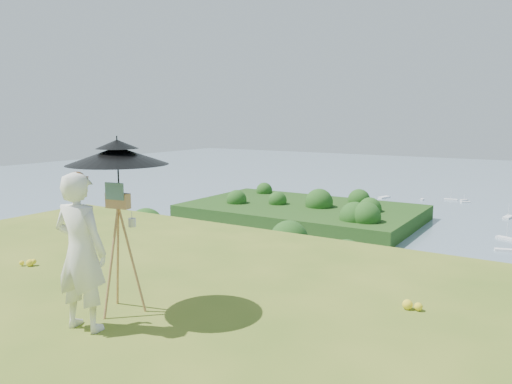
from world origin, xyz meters
The scene contains 9 objects.
shoreline_tier centered at (0.00, 75.00, -36.00)m, with size 170.00×28.00×8.00m, color slate.
peninsula centered at (-75.00, 155.00, -29.00)m, with size 90.00×60.00×12.00m, color #163B10, non-canonical shape.
slope_trees centered at (0.00, 35.00, -15.00)m, with size 110.00×50.00×6.00m, color #164815, non-canonical shape.
moored_boats centered at (-12.50, 161.00, -33.65)m, with size 140.00×140.00×0.70m, color white, non-canonical shape.
wildflowers centered at (0.00, 0.25, 0.06)m, with size 10.00×10.50×0.12m, color yellow, non-canonical shape.
painter centered at (-0.13, 1.37, 0.94)m, with size 0.68×0.45×1.87m, color white.
field_easel centered at (-0.15, 1.98, 0.84)m, with size 0.64×0.64×1.68m, color #A57145, non-canonical shape.
sun_umbrella centered at (-0.16, 2.01, 1.82)m, with size 1.26×1.26×0.87m, color black, non-canonical shape.
painter_cap centered at (-0.13, 1.37, 1.82)m, with size 0.20×0.24×0.10m, color #E37C82, non-canonical shape.
Camera 1 is at (4.58, -2.29, 2.49)m, focal length 35.00 mm.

